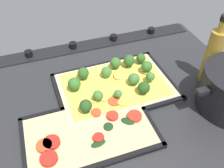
% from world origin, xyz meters
% --- Properties ---
extents(ground_plane, '(0.84, 0.69, 0.03)m').
position_xyz_m(ground_plane, '(0.00, 0.00, -0.01)').
color(ground_plane, '#28282B').
extents(stove_control_panel, '(0.81, 0.07, 0.03)m').
position_xyz_m(stove_control_panel, '(0.00, -0.31, 0.01)').
color(stove_control_panel, black).
rests_on(stove_control_panel, ground_plane).
extents(baking_tray_front, '(0.38, 0.26, 0.01)m').
position_xyz_m(baking_tray_front, '(0.01, -0.04, 0.00)').
color(baking_tray_front, black).
rests_on(baking_tray_front, ground_plane).
extents(broccoli_pizza, '(0.35, 0.24, 0.06)m').
position_xyz_m(broccoli_pizza, '(0.00, -0.05, 0.02)').
color(broccoli_pizza, beige).
rests_on(broccoli_pizza, baking_tray_front).
extents(baking_tray_back, '(0.36, 0.22, 0.01)m').
position_xyz_m(baking_tray_back, '(0.13, 0.10, 0.00)').
color(baking_tray_back, black).
rests_on(baking_tray_back, ground_plane).
extents(veggie_pizza_back, '(0.33, 0.19, 0.02)m').
position_xyz_m(veggie_pizza_back, '(0.13, 0.10, 0.01)').
color(veggie_pizza_back, tan).
rests_on(veggie_pizza_back, baking_tray_back).
extents(oil_bottle, '(0.05, 0.05, 0.23)m').
position_xyz_m(oil_bottle, '(-0.30, 0.01, 0.10)').
color(oil_bottle, olive).
rests_on(oil_bottle, ground_plane).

